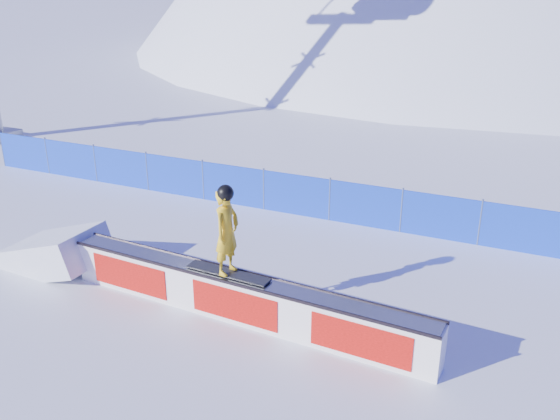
% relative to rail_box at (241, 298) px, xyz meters
% --- Properties ---
extents(ground, '(160.00, 160.00, 0.00)m').
position_rel_rail_box_xyz_m(ground, '(-1.07, 1.03, -0.48)').
color(ground, white).
rests_on(ground, ground).
extents(snow_hill, '(64.00, 64.00, 64.00)m').
position_rel_rail_box_xyz_m(snow_hill, '(-1.07, 43.03, -18.48)').
color(snow_hill, white).
rests_on(snow_hill, ground).
extents(safety_fence, '(22.05, 0.05, 1.30)m').
position_rel_rail_box_xyz_m(safety_fence, '(-1.07, 5.53, 0.12)').
color(safety_fence, blue).
rests_on(safety_fence, ground).
extents(rail_box, '(8.13, 1.11, 0.97)m').
position_rel_rail_box_xyz_m(rail_box, '(0.00, 0.00, 0.00)').
color(rail_box, white).
rests_on(rail_box, ground).
extents(snow_ramp, '(2.50, 1.66, 1.50)m').
position_rel_rail_box_xyz_m(snow_ramp, '(-5.06, 0.34, -0.48)').
color(snow_ramp, white).
rests_on(snow_ramp, ground).
extents(snowboarder, '(1.82, 0.68, 1.88)m').
position_rel_rail_box_xyz_m(snowboarder, '(-0.28, 0.02, 1.42)').
color(snowboarder, black).
rests_on(snowboarder, rail_box).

